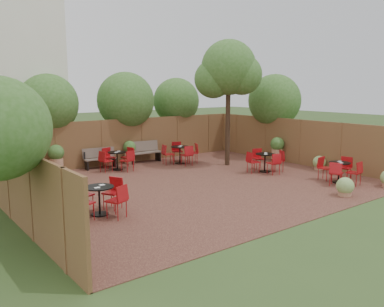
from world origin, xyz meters
TOP-DOWN VIEW (x-y plane):
  - ground at (0.00, 0.00)m, footprint 80.00×80.00m
  - courtyard_paving at (0.00, 0.00)m, footprint 12.00×10.00m
  - fence_back at (0.00, 5.00)m, footprint 12.00×0.08m
  - fence_left at (-6.00, 0.00)m, footprint 0.08×10.00m
  - fence_right at (6.00, 0.00)m, footprint 0.08×10.00m
  - overhang_foliage at (-1.16, 3.30)m, footprint 15.73×10.49m
  - courtyard_tree at (3.36, 1.79)m, footprint 2.57×2.47m
  - park_bench_left at (-1.33, 4.62)m, footprint 1.41×0.60m
  - park_bench_right at (0.84, 4.63)m, footprint 1.57×0.62m
  - bistro_tables at (0.08, 0.72)m, footprint 10.78×8.44m
  - planters at (-0.28, 3.54)m, footprint 11.75×4.36m
  - low_shrubs at (4.51, -3.41)m, footprint 3.40×3.76m

SIDE VIEW (x-z plane):
  - ground at x=0.00m, z-range 0.00..0.00m
  - courtyard_paving at x=0.00m, z-range 0.00..0.02m
  - low_shrubs at x=4.51m, z-range 0.00..0.61m
  - bistro_tables at x=0.08m, z-range 0.01..0.90m
  - park_bench_left at x=-1.33m, z-range 0.03..0.88m
  - park_bench_right at x=0.84m, z-range 0.03..0.98m
  - planters at x=-0.28m, z-range 0.03..1.18m
  - fence_back at x=0.00m, z-range 0.00..2.00m
  - fence_left at x=-6.00m, z-range 0.00..2.00m
  - fence_right at x=6.00m, z-range 0.00..2.00m
  - overhang_foliage at x=-1.16m, z-range 1.42..4.03m
  - courtyard_tree at x=3.36m, z-range 1.36..6.72m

